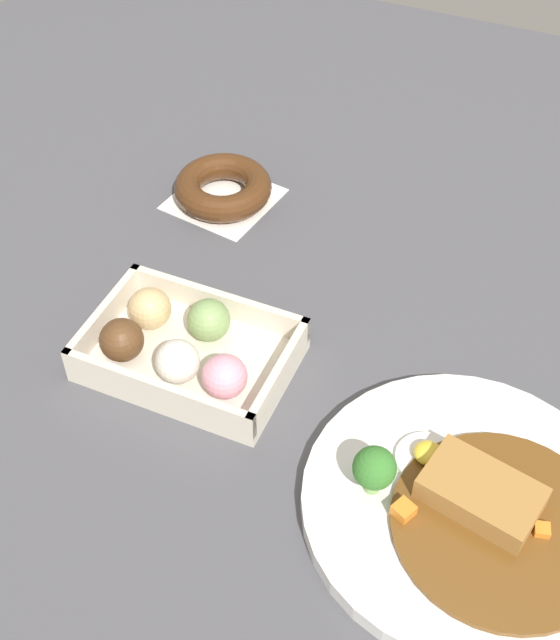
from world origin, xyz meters
name	(u,v)px	position (x,y,z in m)	size (l,w,h in m)	color
ground_plane	(334,384)	(0.00, 0.00, 0.00)	(1.60, 1.60, 0.00)	#4C4C51
curry_plate	(466,505)	(0.16, -0.09, 0.01)	(0.28, 0.28, 0.07)	white
donut_box	(183,349)	(-0.15, -0.04, 0.02)	(0.20, 0.14, 0.06)	beige
chocolate_ring_donut	(223,188)	(-0.23, 0.22, 0.02)	(0.13, 0.13, 0.04)	white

